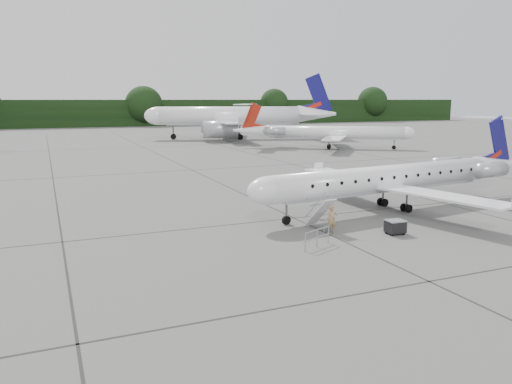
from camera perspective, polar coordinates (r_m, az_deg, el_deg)
name	(u,v)px	position (r m, az deg, el deg)	size (l,w,h in m)	color
ground	(376,222)	(34.43, 13.51, -3.39)	(320.00, 320.00, 0.00)	#595957
treeline	(114,113)	(158.09, -15.88, 8.66)	(260.00, 4.00, 8.00)	black
main_regional_jet	(387,166)	(37.78, 14.74, 2.93)	(26.06, 18.76, 6.68)	white
airstair	(320,213)	(31.76, 7.34, -2.41)	(0.85, 2.11, 2.09)	white
passenger	(332,220)	(30.87, 8.68, -3.16)	(0.63, 0.42, 1.74)	#977C52
safety_railing	(317,238)	(28.07, 7.00, -5.28)	(2.20, 0.08, 1.00)	#979AA0
baggage_cart	(395,227)	(31.66, 15.63, -3.84)	(1.08, 0.87, 0.94)	black
bg_narrowbody	(230,107)	(104.36, -3.03, 9.72)	(37.00, 26.64, 13.28)	white
bg_regional_right	(336,126)	(84.59, 9.10, 7.45)	(28.50, 20.52, 7.48)	white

